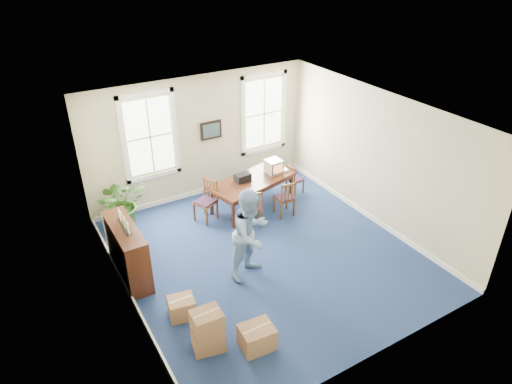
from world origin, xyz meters
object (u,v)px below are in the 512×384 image
credenza (127,250)px  potted_plant (122,203)px  man (251,234)px  crt_tv (274,166)px  chair_near_left (252,207)px  conference_table (253,193)px  cardboard_boxes (216,321)px

credenza → potted_plant: size_ratio=1.25×
man → credenza: 2.49m
crt_tv → chair_near_left: bearing=-147.0°
conference_table → man: 2.75m
conference_table → chair_near_left: size_ratio=2.27×
man → cardboard_boxes: 1.95m
chair_near_left → potted_plant: (-2.67, 1.48, 0.15)m
potted_plant → credenza: bearing=-103.0°
conference_table → man: (-1.38, -2.31, 0.59)m
credenza → cardboard_boxes: (0.76, -2.43, -0.22)m
cardboard_boxes → man: bearing=41.3°
credenza → potted_plant: potted_plant is taller
credenza → cardboard_boxes: credenza is taller
chair_near_left → cardboard_boxes: bearing=69.0°
crt_tv → credenza: bearing=-167.6°
chair_near_left → credenza: 3.11m
crt_tv → potted_plant: bearing=167.0°
crt_tv → chair_near_left: (-1.12, -0.81, -0.44)m
conference_table → crt_tv: 0.87m
cardboard_boxes → crt_tv: bearing=46.2°
crt_tv → man: bearing=-133.9°
chair_near_left → man: (-0.92, -1.55, 0.47)m
credenza → cardboard_boxes: 2.56m
crt_tv → man: (-2.04, -2.36, 0.03)m
credenza → cardboard_boxes: size_ratio=1.13×
cardboard_boxes → credenza: bearing=107.4°
conference_table → credenza: (-3.54, -1.11, 0.25)m
potted_plant → man: bearing=-60.0°
potted_plant → crt_tv: bearing=-9.9°
chair_near_left → cardboard_boxes: chair_near_left is taller
potted_plant → cardboard_boxes: 4.28m
crt_tv → conference_table: bearing=-178.7°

